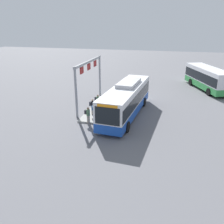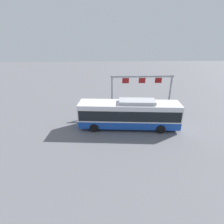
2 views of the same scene
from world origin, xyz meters
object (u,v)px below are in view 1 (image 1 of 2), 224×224
(person_boarding, at_px, (88,115))
(person_waiting_far, at_px, (98,101))
(bus_main, at_px, (126,99))
(bus_background_left, at_px, (208,77))
(person_waiting_mid, at_px, (92,106))
(person_waiting_near, at_px, (95,111))
(trash_bin, at_px, (113,92))

(person_boarding, height_order, person_waiting_far, person_waiting_far)
(bus_main, relative_size, bus_background_left, 1.18)
(person_waiting_mid, bearing_deg, bus_background_left, 30.69)
(person_waiting_mid, bearing_deg, person_waiting_near, -77.27)
(person_waiting_mid, relative_size, person_waiting_far, 1.00)
(bus_main, height_order, person_boarding, bus_main)
(bus_main, distance_m, trash_bin, 6.94)
(person_boarding, bearing_deg, person_waiting_near, 72.79)
(person_waiting_mid, xyz_separation_m, trash_bin, (-7.17, 0.38, -0.44))
(bus_main, height_order, trash_bin, bus_main)
(bus_main, relative_size, person_waiting_near, 6.93)
(trash_bin, bearing_deg, person_waiting_near, 2.16)
(person_waiting_near, distance_m, trash_bin, 8.41)
(person_boarding, relative_size, trash_bin, 1.86)
(person_boarding, relative_size, person_waiting_near, 1.00)
(bus_main, xyz_separation_m, bus_background_left, (-12.87, 9.32, -0.04))
(person_boarding, bearing_deg, bus_background_left, 62.72)
(bus_background_left, height_order, person_boarding, bus_background_left)
(bus_main, xyz_separation_m, person_waiting_mid, (1.00, -3.33, -0.76))
(bus_main, distance_m, person_boarding, 4.45)
(person_boarding, height_order, person_waiting_near, person_waiting_near)
(bus_background_left, distance_m, person_waiting_far, 17.57)
(bus_main, bearing_deg, person_waiting_mid, -68.66)
(bus_main, distance_m, person_waiting_near, 3.53)
(person_waiting_near, bearing_deg, bus_main, 33.47)
(person_boarding, bearing_deg, trash_bin, 99.81)
(bus_background_left, height_order, trash_bin, bus_background_left)
(person_waiting_near, distance_m, person_waiting_far, 2.92)
(person_waiting_far, bearing_deg, bus_background_left, 60.20)
(person_waiting_far, bearing_deg, trash_bin, 102.73)
(person_waiting_near, bearing_deg, person_waiting_mid, 112.97)
(bus_background_left, height_order, person_waiting_far, bus_background_left)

